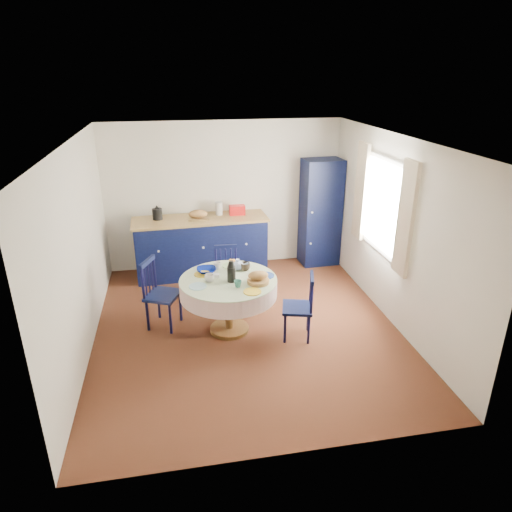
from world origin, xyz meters
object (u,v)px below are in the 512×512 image
(chair_right, at_px, (300,306))
(mug_a, at_px, (209,278))
(cobalt_bowl, at_px, (206,270))
(mug_d, at_px, (217,266))
(kitchen_counter, at_px, (201,245))
(chair_far, at_px, (227,273))
(pantry_cabinet, at_px, (320,213))
(mug_b, at_px, (238,284))
(dining_table, at_px, (229,288))
(mug_c, at_px, (245,267))
(chair_left, at_px, (160,293))

(chair_right, bearing_deg, mug_a, -89.18)
(mug_a, relative_size, cobalt_bowl, 0.49)
(mug_a, bearing_deg, mug_d, 69.69)
(kitchen_counter, bearing_deg, chair_far, -75.88)
(pantry_cabinet, relative_size, mug_b, 19.53)
(mug_b, height_order, mug_d, mug_d)
(dining_table, relative_size, mug_c, 9.14)
(chair_right, bearing_deg, kitchen_counter, -138.99)
(pantry_cabinet, distance_m, dining_table, 2.79)
(pantry_cabinet, relative_size, dining_table, 1.48)
(mug_c, height_order, cobalt_bowl, mug_c)
(pantry_cabinet, xyz_separation_m, cobalt_bowl, (-2.14, -1.78, -0.14))
(mug_a, bearing_deg, chair_right, -14.29)
(dining_table, bearing_deg, cobalt_bowl, 135.85)
(mug_b, bearing_deg, chair_far, 90.08)
(mug_b, bearing_deg, mug_a, 146.37)
(chair_far, height_order, mug_c, mug_c)
(chair_left, relative_size, chair_right, 1.09)
(kitchen_counter, bearing_deg, pantry_cabinet, 0.22)
(chair_left, relative_size, mug_a, 7.68)
(mug_c, height_order, mug_d, mug_c)
(dining_table, height_order, chair_left, dining_table)
(cobalt_bowl, bearing_deg, chair_left, 175.04)
(dining_table, bearing_deg, mug_b, -72.34)
(pantry_cabinet, xyz_separation_m, mug_b, (-1.80, -2.29, -0.13))
(mug_a, bearing_deg, dining_table, 6.67)
(pantry_cabinet, distance_m, cobalt_bowl, 2.79)
(mug_d, distance_m, cobalt_bowl, 0.18)
(pantry_cabinet, bearing_deg, chair_right, -116.36)
(chair_left, bearing_deg, chair_far, -33.47)
(kitchen_counter, distance_m, mug_a, 1.99)
(kitchen_counter, xyz_separation_m, chair_right, (1.10, -2.26, -0.06))
(mug_a, xyz_separation_m, mug_c, (0.50, 0.26, 0.01))
(pantry_cabinet, height_order, dining_table, pantry_cabinet)
(pantry_cabinet, xyz_separation_m, mug_a, (-2.13, -2.07, -0.12))
(kitchen_counter, height_order, mug_a, kitchen_counter)
(dining_table, distance_m, chair_far, 0.96)
(dining_table, height_order, chair_far, dining_table)
(chair_left, xyz_separation_m, chair_far, (0.97, 0.62, -0.07))
(chair_left, distance_m, mug_a, 0.80)
(chair_left, relative_size, mug_c, 6.96)
(pantry_cabinet, bearing_deg, mug_c, -135.29)
(chair_left, bearing_deg, kitchen_counter, 1.70)
(chair_left, bearing_deg, chair_right, -85.43)
(pantry_cabinet, height_order, mug_a, pantry_cabinet)
(chair_left, bearing_deg, pantry_cabinet, -33.96)
(pantry_cabinet, distance_m, chair_left, 3.30)
(chair_right, xyz_separation_m, mug_d, (-0.98, 0.66, 0.36))
(kitchen_counter, bearing_deg, mug_a, -93.29)
(chair_left, height_order, mug_d, chair_left)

